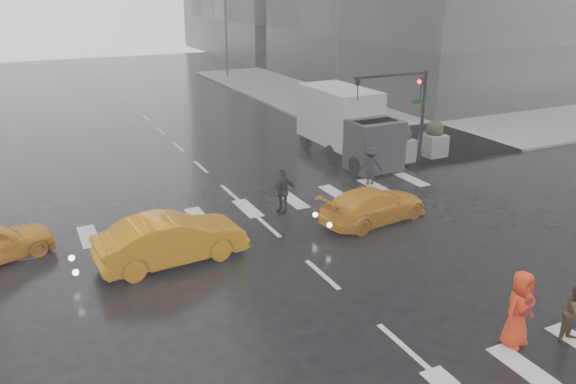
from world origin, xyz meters
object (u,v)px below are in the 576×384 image
pedestrian_orange (519,309)px  taxi_mid (171,239)px  traffic_signal_pole (407,99)px  box_truck (348,123)px

pedestrian_orange → taxi_mid: pedestrian_orange is taller
traffic_signal_pole → pedestrian_orange: bearing=-116.4°
box_truck → taxi_mid: bearing=-147.2°
traffic_signal_pole → box_truck: 3.17m
taxi_mid → box_truck: 13.22m
pedestrian_orange → box_truck: (4.63, 15.26, 0.85)m
traffic_signal_pole → taxi_mid: 14.06m
traffic_signal_pole → taxi_mid: bearing=-158.1°
traffic_signal_pole → box_truck: size_ratio=0.70×
pedestrian_orange → taxi_mid: size_ratio=0.42×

